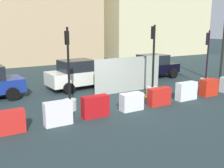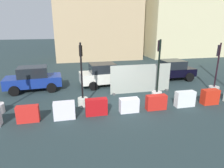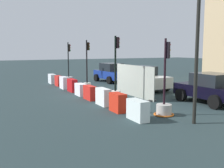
# 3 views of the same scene
# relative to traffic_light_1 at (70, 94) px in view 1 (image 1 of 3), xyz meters

# --- Properties ---
(ground_plane) EXTENTS (120.00, 120.00, 0.00)m
(ground_plane) POSITION_rel_traffic_light_1_xyz_m (2.29, -0.35, -0.72)
(ground_plane) COLOR #243436
(traffic_light_1) EXTENTS (0.58, 0.58, 3.62)m
(traffic_light_1) POSITION_rel_traffic_light_1_xyz_m (0.00, 0.00, 0.00)
(traffic_light_1) COLOR beige
(traffic_light_1) RESTS_ON ground_plane
(traffic_light_2) EXTENTS (0.88, 0.88, 3.72)m
(traffic_light_2) POSITION_rel_traffic_light_1_xyz_m (4.59, -0.07, -0.10)
(traffic_light_2) COLOR beige
(traffic_light_2) RESTS_ON ground_plane
(traffic_light_3) EXTENTS (0.92, 0.92, 3.43)m
(traffic_light_3) POSITION_rel_traffic_light_1_xyz_m (8.89, 0.10, -0.23)
(traffic_light_3) COLOR #B1ACA8
(traffic_light_3) RESTS_ON ground_plane
(construction_barrier_1) EXTENTS (1.03, 0.37, 0.83)m
(construction_barrier_1) POSITION_rel_traffic_light_1_xyz_m (-2.74, -1.39, -0.31)
(construction_barrier_1) COLOR red
(construction_barrier_1) RESTS_ON ground_plane
(construction_barrier_2) EXTENTS (1.05, 0.42, 0.91)m
(construction_barrier_2) POSITION_rel_traffic_light_1_xyz_m (-1.03, -1.46, -0.27)
(construction_barrier_2) COLOR white
(construction_barrier_2) RESTS_ON ground_plane
(construction_barrier_3) EXTENTS (1.13, 0.41, 0.89)m
(construction_barrier_3) POSITION_rel_traffic_light_1_xyz_m (0.58, -1.37, -0.28)
(construction_barrier_3) COLOR #B71215
(construction_barrier_3) RESTS_ON ground_plane
(construction_barrier_4) EXTENTS (1.03, 0.47, 0.78)m
(construction_barrier_4) POSITION_rel_traffic_light_1_xyz_m (2.35, -1.41, -0.34)
(construction_barrier_4) COLOR white
(construction_barrier_4) RESTS_ON ground_plane
(construction_barrier_5) EXTENTS (1.13, 0.43, 0.83)m
(construction_barrier_5) POSITION_rel_traffic_light_1_xyz_m (3.91, -1.42, -0.31)
(construction_barrier_5) COLOR red
(construction_barrier_5) RESTS_ON ground_plane
(construction_barrier_6) EXTENTS (1.13, 0.43, 0.91)m
(construction_barrier_6) POSITION_rel_traffic_light_1_xyz_m (5.70, -1.41, -0.27)
(construction_barrier_6) COLOR white
(construction_barrier_6) RESTS_ON ground_plane
(construction_barrier_7) EXTENTS (0.97, 0.49, 0.89)m
(construction_barrier_7) POSITION_rel_traffic_light_1_xyz_m (7.34, -1.42, -0.28)
(construction_barrier_7) COLOR red
(construction_barrier_7) RESTS_ON ground_plane
(car_black_sedan) EXTENTS (3.87, 2.35, 1.66)m
(car_black_sedan) POSITION_rel_traffic_light_1_xyz_m (7.89, 4.09, 0.11)
(car_black_sedan) COLOR black
(car_black_sedan) RESTS_ON ground_plane
(car_white_van) EXTENTS (4.23, 2.27, 1.72)m
(car_white_van) POSITION_rel_traffic_light_1_xyz_m (2.10, 3.64, 0.12)
(car_white_van) COLOR white
(car_white_van) RESTS_ON ground_plane
(building_corner_block) EXTENTS (14.75, 7.32, 13.92)m
(building_corner_block) POSITION_rel_traffic_light_1_xyz_m (17.89, 16.87, 6.26)
(building_corner_block) COLOR beige
(building_corner_block) RESTS_ON ground_plane
(site_fence_panel) EXTENTS (4.31, 0.50, 1.96)m
(site_fence_panel) POSITION_rel_traffic_light_1_xyz_m (4.12, 1.49, 0.22)
(site_fence_panel) COLOR #A0A79B
(site_fence_panel) RESTS_ON ground_plane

